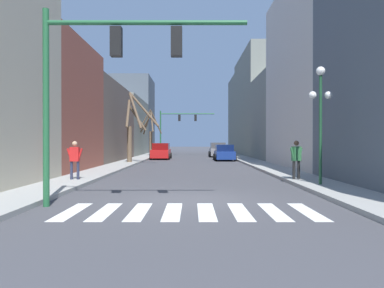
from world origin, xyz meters
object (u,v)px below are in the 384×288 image
car_parked_left_far (218,150)px  street_tree_left_mid (133,128)px  car_driving_away_lane (225,153)px  street_tree_right_near (150,132)px  traffic_signal_near (105,64)px  pedestrian_on_right_sidewalk (75,157)px  street_lamp_right_corner (321,102)px  pedestrian_crossing_street (297,156)px  car_parked_left_mid (161,152)px  traffic_signal_far (177,123)px

car_parked_left_far → street_tree_left_mid: (-8.04, -14.17, 2.15)m
car_driving_away_lane → street_tree_right_near: bearing=40.8°
traffic_signal_near → street_tree_left_mid: size_ratio=1.00×
car_driving_away_lane → pedestrian_on_right_sidewalk: bearing=156.6°
traffic_signal_near → street_lamp_right_corner: bearing=29.2°
car_driving_away_lane → street_tree_right_near: 13.05m
car_parked_left_far → pedestrian_crossing_street: (1.65, -28.19, 0.39)m
car_parked_left_far → pedestrian_on_right_sidewalk: (-8.44, -28.37, 0.38)m
car_parked_left_mid → street_tree_right_near: bearing=16.3°
car_parked_left_far → car_parked_left_mid: size_ratio=0.94×
street_tree_right_near → car_parked_left_mid: bearing=-73.7°
street_lamp_right_corner → pedestrian_crossing_street: street_lamp_right_corner is taller
traffic_signal_far → traffic_signal_near: bearing=-90.7°
car_driving_away_lane → street_tree_left_mid: street_tree_left_mid is taller
pedestrian_on_right_sidewalk → pedestrian_crossing_street: size_ratio=0.98×
street_lamp_right_corner → traffic_signal_near: bearing=-150.8°
street_tree_right_near → street_tree_left_mid: bearing=-88.8°
street_lamp_right_corner → car_driving_away_lane: street_lamp_right_corner is taller
traffic_signal_far → car_parked_left_far: (5.16, -4.43, -3.55)m
street_lamp_right_corner → car_parked_left_far: 30.46m
car_parked_left_far → street_tree_right_near: size_ratio=0.78×
traffic_signal_near → car_driving_away_lane: 26.62m
car_parked_left_mid → pedestrian_on_right_sidewalk: size_ratio=2.72×
street_lamp_right_corner → car_driving_away_lane: size_ratio=1.14×
car_driving_away_lane → pedestrian_crossing_street: (1.61, -19.43, 0.46)m
pedestrian_on_right_sidewalk → street_tree_right_near: bearing=91.3°
street_tree_left_mid → traffic_signal_near: bearing=-83.2°
traffic_signal_far → pedestrian_on_right_sidewalk: size_ratio=4.18×
street_lamp_right_corner → pedestrian_crossing_street: bearing=100.4°
street_tree_right_near → car_parked_left_far: bearing=-6.6°
traffic_signal_near → pedestrian_on_right_sidewalk: 7.39m
car_parked_left_mid → car_driving_away_lane: (6.44, -3.00, -0.06)m
traffic_signal_near → pedestrian_crossing_street: size_ratio=3.32×
street_lamp_right_corner → car_parked_left_mid: 26.06m
car_parked_left_far → street_tree_right_near: (-8.36, 0.97, 2.18)m
traffic_signal_far → street_lamp_right_corner: size_ratio=1.54×
traffic_signal_far → car_parked_left_mid: size_ratio=1.54×
street_tree_right_near → traffic_signal_near: bearing=-85.6°
car_driving_away_lane → car_parked_left_far: bearing=0.3°
car_driving_away_lane → street_tree_right_near: size_ratio=0.73×
car_parked_left_far → street_lamp_right_corner: bearing=-176.1°
traffic_signal_far → car_driving_away_lane: (5.20, -13.19, -3.62)m
traffic_signal_far → street_tree_right_near: (-3.21, -3.46, -1.37)m
street_lamp_right_corner → car_driving_away_lane: (-2.00, 21.52, -2.75)m
traffic_signal_near → street_tree_left_mid: 20.56m
car_driving_away_lane → pedestrian_crossing_street: 19.50m
traffic_signal_near → pedestrian_crossing_street: traffic_signal_near is taller
pedestrian_on_right_sidewalk → car_parked_left_mid: bearing=86.3°
car_driving_away_lane → pedestrian_crossing_street: bearing=-175.2°
pedestrian_crossing_street → street_tree_left_mid: (-9.70, 14.02, 1.76)m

